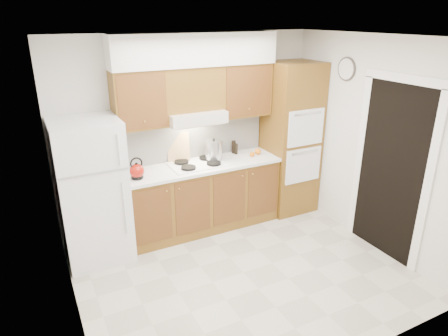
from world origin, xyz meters
The scene contains 26 objects.
floor centered at (0.00, 0.00, 0.00)m, with size 3.60×3.60×0.00m, color beige.
ceiling centered at (0.00, 0.00, 2.60)m, with size 3.60×3.60×0.00m, color white.
wall_back centered at (0.00, 1.50, 1.30)m, with size 3.60×0.02×2.60m, color silver.
wall_left centered at (-1.80, 0.00, 1.30)m, with size 0.02×3.00×2.60m, color silver.
wall_right centered at (1.80, 0.00, 1.30)m, with size 0.02×3.00×2.60m, color silver.
fridge centered at (-1.41, 1.14, 0.86)m, with size 0.75×0.72×1.72m, color white.
base_cabinets centered at (0.02, 1.20, 0.45)m, with size 2.11×0.60×0.90m, color brown.
countertop centered at (0.03, 1.19, 0.92)m, with size 2.13×0.62×0.04m, color white.
backsplash centered at (0.02, 1.49, 1.22)m, with size 2.11×0.03×0.56m, color white.
oven_cabinet centered at (1.44, 1.18, 1.10)m, with size 0.70×0.65×2.20m, color brown.
upper_cab_left centered at (-0.71, 1.33, 1.85)m, with size 0.63×0.33×0.70m, color brown.
upper_cab_right centered at (0.72, 1.33, 1.85)m, with size 0.73×0.33×0.70m, color brown.
range_hood centered at (-0.02, 1.27, 1.57)m, with size 0.75×0.45×0.15m, color silver.
upper_cab_over_hood centered at (-0.02, 1.33, 1.92)m, with size 0.75×0.33×0.55m, color brown.
soffit centered at (0.03, 1.32, 2.40)m, with size 2.13×0.36×0.40m, color silver.
cooktop centered at (-0.02, 1.21, 0.95)m, with size 0.74×0.50×0.01m, color white.
doorway centered at (1.79, -0.35, 1.05)m, with size 0.02×0.90×2.10m, color black.
wall_clock centered at (1.79, 0.55, 2.15)m, with size 0.30×0.30×0.02m, color #3F3833.
kettle centered at (-0.87, 1.09, 1.04)m, with size 0.18×0.18×0.18m, color #9C150B.
cutting_board centered at (-0.20, 1.45, 1.14)m, with size 0.30×0.02×0.39m, color tan.
stock_pot centered at (0.24, 1.26, 1.09)m, with size 0.23×0.23×0.24m, color #B6B6BB.
condiment_a centered at (0.42, 1.45, 1.03)m, with size 0.05×0.05×0.18m, color black.
condiment_b centered at (0.62, 1.41, 1.03)m, with size 0.06×0.06×0.18m, color black.
condiment_c centered at (0.63, 1.35, 1.01)m, with size 0.05×0.05×0.15m, color black.
orange_near centered at (0.78, 1.15, 0.98)m, with size 0.07×0.07×0.07m, color orange.
orange_far centered at (0.90, 1.19, 0.98)m, with size 0.09×0.09×0.09m, color #FDA00D.
Camera 1 is at (-1.97, -3.35, 2.80)m, focal length 32.00 mm.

